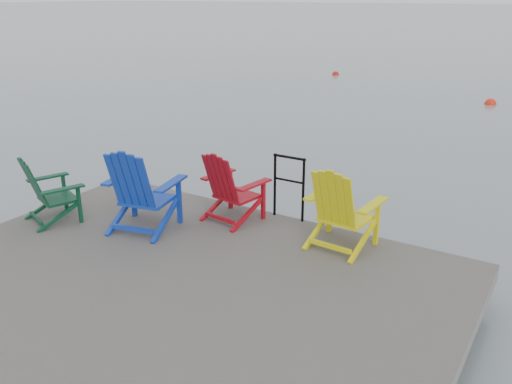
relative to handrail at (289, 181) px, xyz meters
The scene contains 9 objects.
ground 2.67m from the handrail, 95.83° to the right, with size 400.00×400.00×0.00m, color gray.
dock 2.56m from the handrail, 95.83° to the right, with size 6.00×5.00×1.40m.
handrail is the anchor object (origin of this frame).
chair_green 3.26m from the handrail, 146.54° to the right, with size 0.89×0.85×0.92m.
chair_blue 1.99m from the handrail, 136.93° to the right, with size 1.02×0.97×1.13m.
chair_red 0.80m from the handrail, 143.21° to the right, with size 0.86×0.81×0.98m.
chair_yellow 1.09m from the handrail, 26.61° to the right, with size 0.88×0.82×1.05m.
buoy_a 13.06m from the handrail, 87.55° to the left, with size 0.38×0.38×0.38m, color red.
buoy_b 17.94m from the handrail, 111.56° to the left, with size 0.31×0.31×0.31m, color red.
Camera 1 is at (3.52, -3.72, 3.45)m, focal length 38.00 mm.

